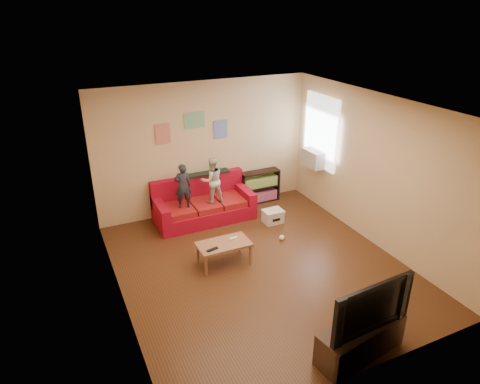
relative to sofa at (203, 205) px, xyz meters
name	(u,v)px	position (x,y,z in m)	size (l,w,h in m)	color
room_shell	(262,193)	(0.24, -2.07, 1.06)	(4.52, 5.02, 2.72)	#502B16
sofa	(203,205)	(0.00, 0.00, 0.00)	(1.97, 0.90, 0.86)	#A30820
child_a	(183,186)	(-0.45, -0.17, 0.57)	(0.33, 0.21, 0.89)	#1F242E
child_b	(212,180)	(0.15, -0.17, 0.59)	(0.45, 0.35, 0.93)	beige
coffee_table	(224,246)	(-0.27, -1.72, 0.05)	(0.88, 0.49, 0.40)	#985F43
remote	(212,249)	(-0.52, -1.84, 0.12)	(0.20, 0.05, 0.02)	black
game_controller	(233,238)	(-0.07, -1.67, 0.12)	(0.14, 0.04, 0.03)	white
bookshelf	(259,188)	(1.41, 0.23, 0.03)	(0.89, 0.27, 0.71)	black
window	(321,132)	(2.46, -0.42, 1.35)	(0.04, 1.08, 1.48)	white
ac_unit	(314,158)	(2.34, -0.42, 0.79)	(0.28, 0.55, 0.35)	#B7B2A3
artwork_left	(163,134)	(-0.61, 0.42, 1.46)	(0.30, 0.01, 0.40)	#D87266
artwork_center	(194,120)	(0.04, 0.42, 1.66)	(0.42, 0.01, 0.32)	#72B27F
artwork_right	(221,129)	(0.59, 0.42, 1.41)	(0.30, 0.01, 0.38)	#727FCC
file_box	(273,216)	(1.20, -0.78, -0.15)	(0.39, 0.30, 0.27)	white
tv_stand	(360,340)	(0.47, -4.32, -0.06)	(1.21, 0.40, 0.45)	#3D2B1F
television	(366,303)	(0.47, -4.32, 0.50)	(1.17, 0.15, 0.68)	black
tissue	(282,238)	(1.01, -1.46, -0.24)	(0.10, 0.10, 0.10)	white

